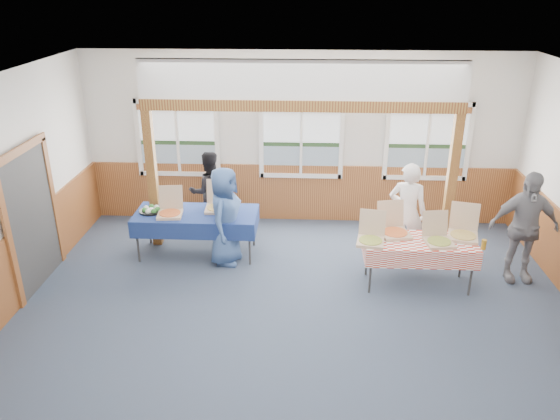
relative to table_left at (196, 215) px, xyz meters
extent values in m
plane|color=#2C3547|center=(1.72, -1.95, -0.70)|extent=(8.00, 8.00, 0.00)
plane|color=white|center=(1.72, -1.95, 2.50)|extent=(8.00, 8.00, 0.00)
plane|color=silver|center=(1.72, 1.55, 0.90)|extent=(8.00, 0.00, 8.00)
cube|color=brown|center=(1.72, 1.53, -0.15)|extent=(7.98, 0.05, 1.10)
cube|color=brown|center=(-2.26, -1.95, -0.15)|extent=(0.05, 6.98, 1.10)
cube|color=#343434|center=(-2.24, -1.05, 0.35)|extent=(0.06, 1.30, 2.10)
cube|color=white|center=(-0.58, 1.49, 0.21)|extent=(1.52, 0.05, 0.08)
cube|color=white|center=(-0.58, 1.49, 1.59)|extent=(1.52, 0.05, 0.08)
cube|color=white|center=(-1.32, 1.49, 0.90)|extent=(0.08, 0.05, 1.46)
cube|color=white|center=(0.16, 1.49, 0.90)|extent=(0.08, 0.05, 1.46)
cube|color=white|center=(-0.58, 1.49, 0.90)|extent=(0.05, 0.05, 1.30)
cube|color=gray|center=(-0.58, 1.53, 0.51)|extent=(1.40, 0.02, 0.52)
cube|color=#233E1F|center=(-0.58, 1.53, 0.80)|extent=(1.40, 0.02, 0.08)
cube|color=silver|center=(-0.58, 1.53, 1.19)|extent=(1.40, 0.02, 0.70)
cube|color=brown|center=(-0.58, 1.47, 1.49)|extent=(1.40, 0.07, 0.10)
cube|color=white|center=(1.72, 1.49, 0.21)|extent=(1.52, 0.05, 0.08)
cube|color=white|center=(1.72, 1.49, 1.59)|extent=(1.52, 0.05, 0.08)
cube|color=white|center=(0.98, 1.49, 0.90)|extent=(0.08, 0.05, 1.46)
cube|color=white|center=(2.46, 1.49, 0.90)|extent=(0.08, 0.05, 1.46)
cube|color=white|center=(1.72, 1.49, 0.90)|extent=(0.05, 0.05, 1.30)
cube|color=gray|center=(1.72, 1.53, 0.51)|extent=(1.40, 0.02, 0.52)
cube|color=#233E1F|center=(1.72, 1.53, 0.80)|extent=(1.40, 0.02, 0.08)
cube|color=silver|center=(1.72, 1.53, 1.19)|extent=(1.40, 0.02, 0.70)
cube|color=brown|center=(1.72, 1.47, 1.49)|extent=(1.40, 0.07, 0.10)
cube|color=white|center=(4.02, 1.49, 0.21)|extent=(1.52, 0.05, 0.08)
cube|color=white|center=(4.02, 1.49, 1.59)|extent=(1.52, 0.05, 0.08)
cube|color=white|center=(3.28, 1.49, 0.90)|extent=(0.08, 0.05, 1.46)
cube|color=white|center=(4.76, 1.49, 0.90)|extent=(0.08, 0.05, 1.46)
cube|color=white|center=(4.02, 1.49, 0.90)|extent=(0.05, 0.05, 1.30)
cube|color=gray|center=(4.02, 1.53, 0.51)|extent=(1.40, 0.02, 0.52)
cube|color=#233E1F|center=(4.02, 1.53, 0.80)|extent=(1.40, 0.02, 0.08)
cube|color=silver|center=(4.02, 1.53, 1.19)|extent=(1.40, 0.02, 0.70)
cube|color=brown|center=(4.02, 1.47, 1.49)|extent=(1.40, 0.07, 0.10)
cube|color=#5C2A14|center=(-0.78, 0.35, 0.50)|extent=(0.15, 0.15, 2.40)
cube|color=#5C2A14|center=(4.22, 0.35, 0.50)|extent=(0.15, 0.15, 2.40)
cube|color=#5C2A14|center=(1.72, 0.35, 1.79)|extent=(5.15, 0.18, 0.18)
cylinder|color=#343434|center=(-0.92, -0.35, -0.34)|extent=(0.04, 0.04, 0.73)
cylinder|color=#343434|center=(-0.92, 0.35, -0.34)|extent=(0.04, 0.04, 0.73)
cylinder|color=#343434|center=(0.92, -0.35, -0.34)|extent=(0.04, 0.04, 0.73)
cylinder|color=#343434|center=(0.92, 0.35, -0.34)|extent=(0.04, 0.04, 0.73)
cube|color=#343434|center=(0.00, 0.00, 0.03)|extent=(2.01, 0.94, 0.03)
cube|color=navy|center=(0.00, 0.00, 0.05)|extent=(2.08, 1.00, 0.01)
cube|color=navy|center=(0.00, -0.44, -0.09)|extent=(2.02, 0.13, 0.28)
cube|color=navy|center=(0.00, 0.44, -0.09)|extent=(2.02, 0.13, 0.28)
cylinder|color=#343434|center=(2.79, -1.13, -0.34)|extent=(0.04, 0.04, 0.73)
cylinder|color=#343434|center=(2.79, -0.59, -0.34)|extent=(0.04, 0.04, 0.73)
cylinder|color=#343434|center=(4.26, -1.13, -0.34)|extent=(0.04, 0.04, 0.73)
cylinder|color=#343434|center=(4.26, -0.59, -0.34)|extent=(0.04, 0.04, 0.73)
cube|color=#343434|center=(3.53, -0.86, 0.03)|extent=(1.64, 0.81, 0.03)
cube|color=red|center=(3.53, -0.86, 0.05)|extent=(1.71, 0.87, 0.01)
cube|color=red|center=(3.53, -1.22, -0.09)|extent=(1.64, 0.16, 0.28)
cube|color=red|center=(3.53, -0.50, -0.09)|extent=(1.64, 0.16, 0.28)
cube|color=tan|center=(-0.40, -0.15, 0.08)|extent=(0.43, 0.43, 0.04)
cylinder|color=orange|center=(-0.40, -0.15, 0.10)|extent=(0.38, 0.38, 0.01)
cube|color=tan|center=(-0.42, 0.09, 0.29)|extent=(0.40, 0.13, 0.39)
cube|color=tan|center=(0.35, 0.12, 0.08)|extent=(0.43, 0.43, 0.05)
cylinder|color=#E3D969|center=(0.35, 0.12, 0.11)|extent=(0.38, 0.38, 0.01)
cube|color=tan|center=(0.34, 0.37, 0.30)|extent=(0.42, 0.12, 0.41)
cube|color=tan|center=(2.78, -1.00, 0.07)|extent=(0.45, 0.45, 0.04)
cylinder|color=gold|center=(2.78, -1.00, 0.10)|extent=(0.39, 0.39, 0.01)
cube|color=tan|center=(2.82, -0.77, 0.29)|extent=(0.40, 0.16, 0.38)
cube|color=tan|center=(3.18, -0.71, 0.08)|extent=(0.50, 0.50, 0.05)
cylinder|color=orange|center=(3.18, -0.71, 0.11)|extent=(0.43, 0.43, 0.01)
cube|color=tan|center=(3.13, -0.46, 0.30)|extent=(0.43, 0.18, 0.41)
cube|color=tan|center=(3.78, -0.98, 0.07)|extent=(0.44, 0.44, 0.04)
cylinder|color=gold|center=(3.78, -0.98, 0.10)|extent=(0.38, 0.38, 0.01)
cube|color=tan|center=(3.75, -0.75, 0.29)|extent=(0.40, 0.14, 0.38)
cube|color=tan|center=(4.18, -0.76, 0.08)|extent=(0.51, 0.51, 0.05)
cylinder|color=#E3D969|center=(4.18, -0.76, 0.11)|extent=(0.45, 0.45, 0.01)
cube|color=tan|center=(4.24, -0.51, 0.31)|extent=(0.43, 0.20, 0.42)
cylinder|color=black|center=(-0.75, 0.00, 0.07)|extent=(0.40, 0.40, 0.03)
cylinder|color=white|center=(-0.75, 0.00, 0.09)|extent=(0.09, 0.09, 0.04)
sphere|color=#2E702A|center=(-0.64, 0.00, 0.10)|extent=(0.09, 0.09, 0.09)
sphere|color=silver|center=(-0.68, 0.09, 0.10)|extent=(0.09, 0.09, 0.09)
sphere|color=#2E702A|center=(-0.77, 0.11, 0.10)|extent=(0.09, 0.09, 0.09)
sphere|color=silver|center=(-0.85, 0.05, 0.10)|extent=(0.09, 0.09, 0.09)
sphere|color=#2E702A|center=(-0.85, -0.05, 0.10)|extent=(0.09, 0.09, 0.09)
sphere|color=silver|center=(-0.77, -0.11, 0.10)|extent=(0.09, 0.09, 0.09)
sphere|color=#2E702A|center=(-0.68, -0.09, 0.10)|extent=(0.09, 0.09, 0.09)
cylinder|color=#9B6D19|center=(4.38, -1.11, 0.13)|extent=(0.07, 0.07, 0.15)
imported|color=white|center=(3.47, 0.00, 0.14)|extent=(0.70, 0.56, 1.68)
imported|color=black|center=(0.05, 1.01, 0.04)|extent=(0.89, 0.80, 1.50)
imported|color=#38568C|center=(0.53, -0.26, 0.11)|extent=(0.66, 0.88, 1.64)
imported|color=gray|center=(5.12, -0.59, 0.18)|extent=(1.04, 0.44, 1.77)
camera|label=1|loc=(1.81, -8.23, 3.65)|focal=35.00mm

